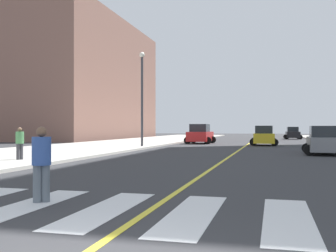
{
  "coord_description": "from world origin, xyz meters",
  "views": [
    {
      "loc": [
        2.43,
        -3.83,
        1.69
      ],
      "look_at": [
        -5.25,
        25.91,
        1.8
      ],
      "focal_mm": 43.51,
      "sensor_mm": 36.0,
      "label": 1
    }
  ],
  "objects_px": {
    "pedestrian_walking_west": "(20,142)",
    "street_lamp": "(142,91)",
    "car_gray_fourth": "(323,141)",
    "car_black_third": "(293,133)",
    "car_red_nearest": "(200,134)",
    "pedestrian_crossing": "(41,161)",
    "car_yellow_second": "(264,136)"
  },
  "relations": [
    {
      "from": "pedestrian_walking_west",
      "to": "street_lamp",
      "type": "relative_size",
      "value": 0.2
    },
    {
      "from": "car_black_third",
      "to": "pedestrian_walking_west",
      "type": "bearing_deg",
      "value": 70.05
    },
    {
      "from": "car_gray_fourth",
      "to": "car_yellow_second",
      "type": "bearing_deg",
      "value": -71.48
    },
    {
      "from": "car_gray_fourth",
      "to": "car_red_nearest",
      "type": "bearing_deg",
      "value": -54.06
    },
    {
      "from": "car_yellow_second",
      "to": "street_lamp",
      "type": "distance_m",
      "value": 12.83
    },
    {
      "from": "car_yellow_second",
      "to": "car_gray_fourth",
      "type": "distance_m",
      "value": 13.06
    },
    {
      "from": "car_black_third",
      "to": "pedestrian_walking_west",
      "type": "relative_size",
      "value": 2.6
    },
    {
      "from": "car_black_third",
      "to": "street_lamp",
      "type": "relative_size",
      "value": 0.52
    },
    {
      "from": "car_gray_fourth",
      "to": "pedestrian_crossing",
      "type": "bearing_deg",
      "value": 67.88
    },
    {
      "from": "car_yellow_second",
      "to": "pedestrian_walking_west",
      "type": "relative_size",
      "value": 2.71
    },
    {
      "from": "car_red_nearest",
      "to": "car_gray_fourth",
      "type": "distance_m",
      "value": 18.31
    },
    {
      "from": "car_red_nearest",
      "to": "car_yellow_second",
      "type": "height_order",
      "value": "car_red_nearest"
    },
    {
      "from": "car_red_nearest",
      "to": "car_gray_fourth",
      "type": "height_order",
      "value": "car_red_nearest"
    },
    {
      "from": "car_gray_fourth",
      "to": "pedestrian_crossing",
      "type": "relative_size",
      "value": 2.36
    },
    {
      "from": "pedestrian_crossing",
      "to": "street_lamp",
      "type": "bearing_deg",
      "value": 65.28
    },
    {
      "from": "car_red_nearest",
      "to": "street_lamp",
      "type": "height_order",
      "value": "street_lamp"
    },
    {
      "from": "street_lamp",
      "to": "pedestrian_crossing",
      "type": "bearing_deg",
      "value": -77.17
    },
    {
      "from": "car_black_third",
      "to": "pedestrian_crossing",
      "type": "bearing_deg",
      "value": 79.86
    },
    {
      "from": "car_red_nearest",
      "to": "car_black_third",
      "type": "xyz_separation_m",
      "value": [
        10.17,
        19.28,
        -0.12
      ]
    },
    {
      "from": "car_black_third",
      "to": "car_gray_fourth",
      "type": "relative_size",
      "value": 1.0
    },
    {
      "from": "car_black_third",
      "to": "street_lamp",
      "type": "distance_m",
      "value": 32.45
    },
    {
      "from": "car_black_third",
      "to": "pedestrian_walking_west",
      "type": "distance_m",
      "value": 46.62
    },
    {
      "from": "car_gray_fourth",
      "to": "car_black_third",
      "type": "bearing_deg",
      "value": -88.41
    },
    {
      "from": "car_yellow_second",
      "to": "pedestrian_walking_west",
      "type": "height_order",
      "value": "car_yellow_second"
    },
    {
      "from": "car_gray_fourth",
      "to": "pedestrian_walking_west",
      "type": "distance_m",
      "value": 17.89
    },
    {
      "from": "car_black_third",
      "to": "car_gray_fourth",
      "type": "xyz_separation_m",
      "value": [
        0.29,
        -34.3,
        0.0
      ]
    },
    {
      "from": "car_black_third",
      "to": "car_gray_fourth",
      "type": "height_order",
      "value": "car_gray_fourth"
    },
    {
      "from": "car_yellow_second",
      "to": "car_black_third",
      "type": "height_order",
      "value": "car_yellow_second"
    },
    {
      "from": "car_red_nearest",
      "to": "car_yellow_second",
      "type": "relative_size",
      "value": 1.1
    },
    {
      "from": "car_red_nearest",
      "to": "car_black_third",
      "type": "bearing_deg",
      "value": 63.63
    },
    {
      "from": "car_red_nearest",
      "to": "street_lamp",
      "type": "relative_size",
      "value": 0.59
    },
    {
      "from": "car_red_nearest",
      "to": "car_gray_fourth",
      "type": "relative_size",
      "value": 1.14
    }
  ]
}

